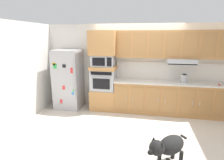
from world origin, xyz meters
TOP-DOWN VIEW (x-y plane):
  - ground_plane at (0.00, 0.00)m, footprint 9.60×9.60m
  - back_kitchen_wall at (0.00, 1.11)m, footprint 6.20×0.12m
  - side_panel_left at (-2.80, 0.00)m, footprint 0.12×7.10m
  - refrigerator at (-2.03, 0.68)m, footprint 0.76×0.73m
  - oven_base_cabinet at (-0.96, 0.75)m, footprint 0.74×0.62m
  - built_in_oven at (-0.96, 0.75)m, footprint 0.70×0.62m
  - appliance_mid_shelf at (-0.96, 0.75)m, footprint 0.74×0.62m
  - microwave at (-0.96, 0.75)m, footprint 0.64×0.54m
  - appliance_upper_cabinet at (-0.96, 0.75)m, footprint 0.74×0.62m
  - lower_cabinet_run at (0.93, 0.75)m, footprint 3.04×0.63m
  - countertop_slab at (0.93, 0.75)m, footprint 3.08×0.64m
  - backsplash_panel at (0.93, 1.04)m, footprint 3.08×0.02m
  - upper_cabinet_with_hood at (0.95, 0.87)m, footprint 3.04×0.48m
  - screwdriver at (2.15, 0.61)m, footprint 0.13×0.12m
  - electric_kettle at (1.28, 0.70)m, footprint 0.17×0.17m
  - dog at (0.68, -1.59)m, footprint 0.73×0.75m

SIDE VIEW (x-z plane):
  - ground_plane at x=0.00m, z-range 0.00..0.00m
  - oven_base_cabinet at x=-0.96m, z-range 0.00..0.60m
  - dog at x=0.68m, z-range 0.08..0.69m
  - lower_cabinet_run at x=0.93m, z-range 0.00..0.88m
  - refrigerator at x=-2.03m, z-range 0.00..1.76m
  - countertop_slab at x=0.93m, z-range 0.88..0.92m
  - built_in_oven at x=-0.96m, z-range 0.60..1.20m
  - screwdriver at x=2.15m, z-range 0.92..0.95m
  - electric_kettle at x=1.28m, z-range 0.91..1.15m
  - backsplash_panel at x=0.93m, z-range 0.92..1.42m
  - back_kitchen_wall at x=0.00m, z-range 0.00..2.50m
  - side_panel_left at x=-2.80m, z-range 0.00..2.50m
  - appliance_mid_shelf at x=-0.96m, z-range 1.20..1.30m
  - microwave at x=-0.96m, z-range 1.30..1.62m
  - upper_cabinet_with_hood at x=0.95m, z-range 1.46..2.34m
  - appliance_upper_cabinet at x=-0.96m, z-range 1.62..2.30m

